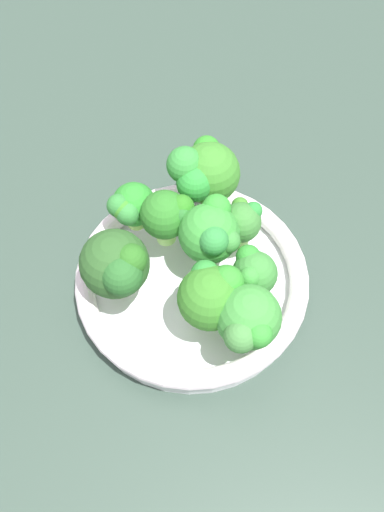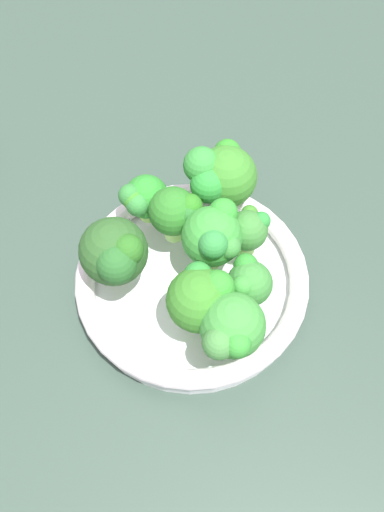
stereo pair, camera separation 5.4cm
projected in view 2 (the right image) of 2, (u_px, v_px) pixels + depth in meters
ground_plane at (193, 270)px, 62.05cm from camera, size 130.00×130.00×2.50cm
bowl at (192, 280)px, 57.73cm from camera, size 24.43×24.43×3.67cm
broccoli_floret_0 at (115, 253)px, 51.90cm from camera, size 7.18×6.72×7.77cm
broccoli_floret_1 at (247, 231)px, 54.79cm from camera, size 4.17×4.95×5.59cm
broccoli_floret_2 at (176, 212)px, 55.04cm from camera, size 5.36×5.05×6.76cm
broccoli_floret_3 at (248, 282)px, 51.60cm from camera, size 4.69×4.49×5.74cm
broccoli_floret_4 at (201, 298)px, 49.79cm from camera, size 6.12×6.26×7.24cm
broccoli_floret_5 at (221, 175)px, 57.05cm from camera, size 7.08×7.74×7.99cm
broccoli_floret_6 at (231, 329)px, 48.04cm from camera, size 6.01×6.83×7.35cm
broccoli_floret_7 at (213, 237)px, 52.98cm from camera, size 6.43×6.50×7.47cm
broccoli_floret_8 at (143, 198)px, 56.90cm from camera, size 4.67×5.27×5.67cm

